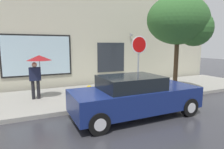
# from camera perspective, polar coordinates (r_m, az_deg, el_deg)

# --- Properties ---
(ground_plane) EXTENTS (60.00, 60.00, 0.00)m
(ground_plane) POSITION_cam_1_polar(r_m,az_deg,el_deg) (6.61, 1.82, -12.83)
(ground_plane) COLOR #333338
(sidewalk) EXTENTS (20.00, 4.00, 0.15)m
(sidewalk) POSITION_cam_1_polar(r_m,az_deg,el_deg) (9.24, -6.59, -6.14)
(sidewalk) COLOR gray
(sidewalk) RESTS_ON ground
(building_facade) EXTENTS (20.00, 0.67, 7.00)m
(building_facade) POSITION_cam_1_polar(r_m,az_deg,el_deg) (11.38, -11.06, 13.79)
(building_facade) COLOR beige
(building_facade) RESTS_ON ground
(parked_car) EXTENTS (4.43, 1.84, 1.42)m
(parked_car) POSITION_cam_1_polar(r_m,az_deg,el_deg) (6.61, 6.83, -6.45)
(parked_car) COLOR navy
(parked_car) RESTS_ON ground
(fire_hydrant) EXTENTS (0.30, 0.44, 0.72)m
(fire_hydrant) POSITION_cam_1_polar(r_m,az_deg,el_deg) (7.64, -6.84, -5.98)
(fire_hydrant) COLOR yellow
(fire_hydrant) RESTS_ON sidewalk
(pedestrian_with_umbrella) EXTENTS (1.02, 1.02, 1.87)m
(pedestrian_with_umbrella) POSITION_cam_1_polar(r_m,az_deg,el_deg) (8.66, -21.26, 2.96)
(pedestrian_with_umbrella) COLOR black
(pedestrian_with_umbrella) RESTS_ON sidewalk
(street_tree) EXTENTS (3.08, 2.62, 4.63)m
(street_tree) POSITION_cam_1_polar(r_m,az_deg,el_deg) (9.93, 20.07, 14.55)
(street_tree) COLOR #4C3823
(street_tree) RESTS_ON sidewalk
(stop_sign) EXTENTS (0.76, 0.10, 2.69)m
(stop_sign) POSITION_cam_1_polar(r_m,az_deg,el_deg) (8.43, 8.01, 6.03)
(stop_sign) COLOR gray
(stop_sign) RESTS_ON sidewalk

